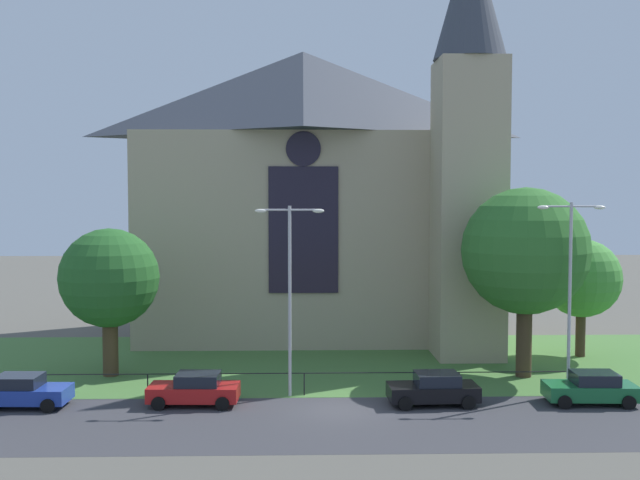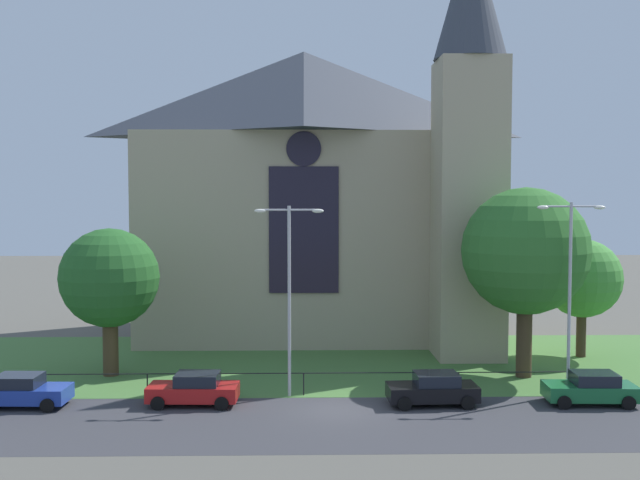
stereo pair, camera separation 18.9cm
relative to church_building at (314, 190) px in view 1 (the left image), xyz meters
name	(u,v)px [view 1 (the left image)]	position (x,y,z in m)	size (l,w,h in m)	color
ground	(329,361)	(0.76, -8.55, -10.27)	(160.00, 160.00, 0.00)	#56544C
road_asphalt	(340,423)	(0.76, -20.55, -10.27)	(120.00, 8.00, 0.01)	#38383D
grass_verge	(331,369)	(0.76, -10.55, -10.27)	(120.00, 20.00, 0.01)	#477538
church_building	(314,190)	(0.00, 0.00, 0.00)	(23.20, 16.20, 26.00)	tan
iron_railing	(304,376)	(-0.77, -16.05, -9.30)	(30.81, 0.07, 1.13)	black
tree_left_near	(109,279)	(-11.36, -11.75, -4.94)	(5.39, 5.39, 8.09)	#4C3823
tree_right_near	(525,252)	(11.20, -12.53, -3.44)	(6.87, 6.87, 10.31)	#423021
tree_right_far	(582,279)	(16.21, -7.54, -5.47)	(4.77, 4.77, 7.22)	#423021
streetlamp_near	(290,278)	(-1.47, -16.15, -4.42)	(3.37, 0.26, 9.36)	#B2B2B7
streetlamp_far	(570,275)	(12.33, -16.15, -4.34)	(3.37, 0.26, 9.52)	#B2B2B7
parked_car_blue	(22,391)	(-13.90, -17.80, -9.53)	(4.25, 2.13, 1.51)	#1E3899
parked_car_red	(195,389)	(-5.92, -17.64, -9.53)	(4.26, 2.15, 1.51)	#B21919
parked_car_black	(434,389)	(5.33, -17.86, -9.53)	(4.28, 2.18, 1.51)	black
parked_car_green	(591,388)	(12.80, -17.91, -9.53)	(4.27, 2.17, 1.51)	#196033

